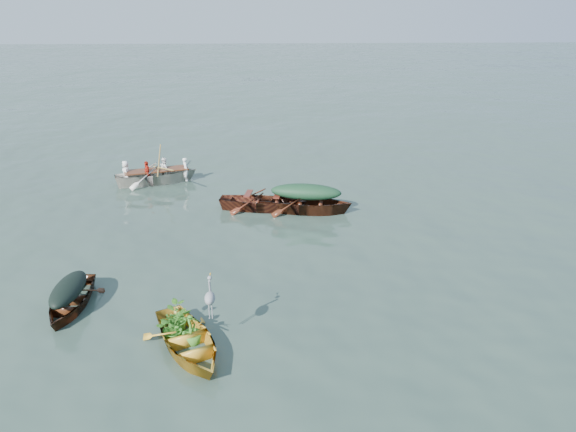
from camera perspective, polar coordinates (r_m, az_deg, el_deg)
name	(u,v)px	position (r m, az deg, el deg)	size (l,w,h in m)	color
ground	(258,288)	(14.05, -3.06, -7.35)	(140.00, 140.00, 0.00)	#32473C
yellow_dinghy	(188,351)	(12.00, -10.08, -13.34)	(1.41, 3.26, 0.88)	gold
dark_covered_boat	(71,308)	(14.17, -21.15, -8.69)	(1.14, 3.07, 0.73)	#472110
green_tarp_boat	(306,212)	(18.72, 1.82, 0.39)	(1.32, 4.25, 0.98)	#4B1C11
open_wooden_boat	(263,210)	(18.92, -2.53, 0.62)	(1.27, 4.07, 0.93)	brown
rowed_boat	(157,183)	(22.12, -13.14, 3.25)	(1.29, 4.31, 1.03)	silver
dark_tarp_cover	(68,287)	(13.90, -21.47, -6.68)	(0.63, 1.69, 0.40)	black
green_tarp_cover	(306,191)	(18.45, 1.84, 2.57)	(0.73, 2.34, 0.52)	#183C27
thwart_benches	(263,196)	(18.75, -2.56, 2.01)	(0.76, 2.04, 0.04)	#511C13
heron	(210,305)	(11.70, -7.90, -8.92)	(0.28, 0.40, 0.92)	gray
dinghy_weeds	(178,307)	(12.05, -11.11, -9.06)	(0.70, 0.90, 0.60)	#24651A
rowers	(155,161)	(21.86, -13.34, 5.47)	(1.16, 3.01, 0.76)	white
oars	(156,170)	(21.96, -13.26, 4.60)	(2.60, 0.60, 0.06)	olive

